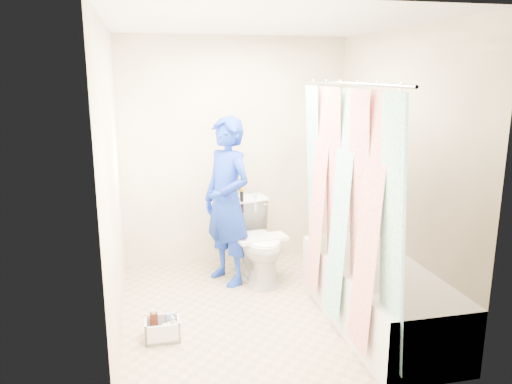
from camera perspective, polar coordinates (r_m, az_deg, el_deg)
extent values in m
plane|color=tan|center=(4.49, 0.89, -13.37)|extent=(2.60, 2.60, 0.00)
cube|color=silver|center=(4.02, 1.02, 18.80)|extent=(2.40, 2.60, 0.02)
cube|color=beige|center=(5.34, -2.36, 4.55)|extent=(2.40, 0.02, 2.40)
cube|color=beige|center=(2.88, 7.09, -3.29)|extent=(2.40, 0.02, 2.40)
cube|color=beige|center=(3.98, -16.07, 0.97)|extent=(0.02, 2.60, 2.40)
cube|color=beige|center=(4.52, 15.91, 2.42)|extent=(0.02, 2.60, 2.40)
cube|color=silver|center=(4.29, 13.63, -11.39)|extent=(0.70, 1.75, 0.50)
cube|color=white|center=(4.21, 13.79, -8.79)|extent=(0.58, 1.63, 0.06)
cylinder|color=silver|center=(3.77, 10.47, 12.10)|extent=(0.02, 1.90, 0.02)
cube|color=white|center=(3.90, 9.89, -1.70)|extent=(0.06, 1.75, 1.80)
imported|color=white|center=(4.98, 0.15, -5.64)|extent=(0.56, 0.84, 0.79)
cube|color=white|center=(4.85, 0.71, -5.33)|extent=(0.51, 0.28, 0.04)
cylinder|color=black|center=(5.03, -1.64, -1.10)|extent=(0.04, 0.04, 0.23)
cylinder|color=#C39016|center=(5.00, -1.65, 0.31)|extent=(0.06, 0.06, 0.03)
cylinder|color=silver|center=(5.09, -0.07, -1.17)|extent=(0.03, 0.03, 0.19)
imported|color=#1039A4|center=(4.82, -3.33, -1.10)|extent=(0.63, 0.71, 1.63)
cube|color=silver|center=(4.13, -10.60, -15.97)|extent=(0.27, 0.22, 0.03)
cube|color=silver|center=(4.10, -12.45, -15.23)|extent=(0.02, 0.21, 0.16)
cube|color=silver|center=(4.10, -8.83, -15.05)|extent=(0.02, 0.21, 0.16)
cube|color=silver|center=(4.01, -10.60, -15.82)|extent=(0.27, 0.02, 0.16)
cube|color=silver|center=(4.18, -10.68, -14.51)|extent=(0.27, 0.02, 0.16)
cylinder|color=#40180C|center=(4.11, -11.58, -14.52)|extent=(0.06, 0.06, 0.18)
cylinder|color=white|center=(4.12, -9.91, -14.49)|extent=(0.06, 0.06, 0.16)
cylinder|color=beige|center=(4.05, -10.36, -15.38)|extent=(0.04, 0.04, 0.12)
cylinder|color=#40180C|center=(4.06, -11.52, -15.88)|extent=(0.05, 0.05, 0.05)
cylinder|color=gold|center=(4.04, -11.54, -15.49)|extent=(0.06, 0.06, 0.01)
imported|color=silver|center=(4.05, -9.47, -14.93)|extent=(0.10, 0.10, 0.17)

